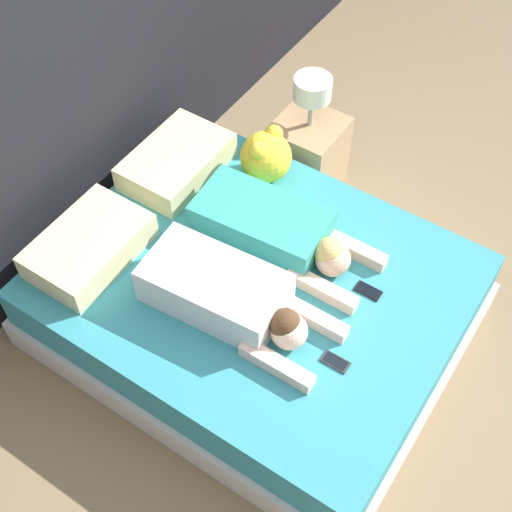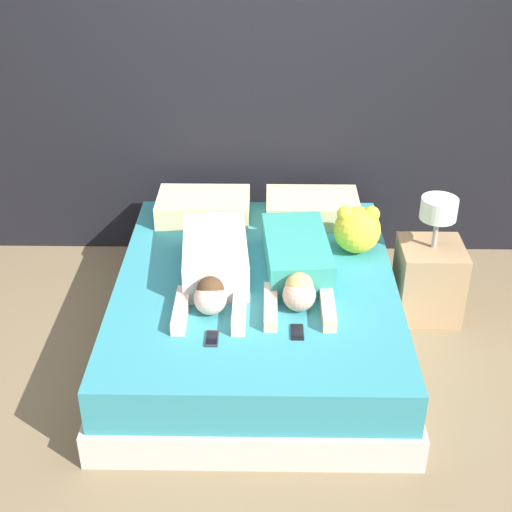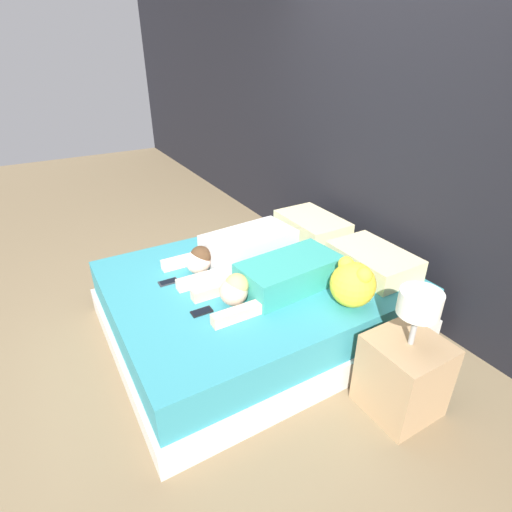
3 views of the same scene
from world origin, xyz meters
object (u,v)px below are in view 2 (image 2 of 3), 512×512
(pillow_head_left, at_px, (204,207))
(pillow_head_right, at_px, (312,208))
(nightstand, at_px, (429,275))
(person_left, at_px, (214,264))
(cell_phone_left, at_px, (212,338))
(cell_phone_right, at_px, (297,332))
(plush_toy, at_px, (357,229))
(bed, at_px, (256,312))
(person_right, at_px, (297,262))

(pillow_head_left, relative_size, pillow_head_right, 1.00)
(nightstand, bearing_deg, person_left, -165.57)
(cell_phone_left, xyz_separation_m, cell_phone_right, (0.43, 0.06, 0.00))
(person_left, height_order, nightstand, nightstand)
(person_left, height_order, plush_toy, plush_toy)
(pillow_head_left, distance_m, cell_phone_right, 1.38)
(bed, distance_m, cell_phone_right, 0.60)
(person_left, bearing_deg, person_right, 4.09)
(pillow_head_left, height_order, pillow_head_right, same)
(bed, xyz_separation_m, nightstand, (1.06, 0.33, 0.06))
(pillow_head_right, xyz_separation_m, cell_phone_right, (-0.14, -1.26, -0.07))
(bed, height_order, person_right, person_right)
(bed, distance_m, pillow_head_right, 0.89)
(cell_phone_right, distance_m, plush_toy, 0.93)
(cell_phone_left, xyz_separation_m, plush_toy, (0.81, 0.90, 0.14))
(bed, distance_m, cell_phone_left, 0.65)
(pillow_head_right, distance_m, plush_toy, 0.49)
(pillow_head_left, xyz_separation_m, person_left, (0.12, -0.76, 0.03))
(person_right, xyz_separation_m, cell_phone_left, (-0.44, -0.60, -0.09))
(person_left, height_order, cell_phone_left, person_left)
(person_left, relative_size, nightstand, 1.22)
(bed, distance_m, plush_toy, 0.78)
(pillow_head_left, xyz_separation_m, person_right, (0.58, -0.72, 0.02))
(cell_phone_right, bearing_deg, pillow_head_right, 83.72)
(person_right, distance_m, plush_toy, 0.48)
(person_left, bearing_deg, nightstand, 14.43)
(cell_phone_left, distance_m, plush_toy, 1.22)
(cell_phone_left, bearing_deg, bed, 69.60)
(person_right, bearing_deg, plush_toy, 39.51)
(person_left, distance_m, plush_toy, 0.90)
(pillow_head_left, xyz_separation_m, cell_phone_right, (0.57, -1.26, -0.07))
(person_right, relative_size, plush_toy, 3.32)
(person_left, bearing_deg, cell_phone_left, -87.71)
(nightstand, bearing_deg, cell_phone_left, -144.86)
(person_left, bearing_deg, pillow_head_right, 52.19)
(cell_phone_right, xyz_separation_m, nightstand, (0.85, 0.84, -0.17))
(cell_phone_left, distance_m, cell_phone_right, 0.43)
(person_right, bearing_deg, person_left, -175.91)
(person_right, distance_m, cell_phone_left, 0.75)
(pillow_head_right, relative_size, nightstand, 0.75)
(cell_phone_left, bearing_deg, pillow_head_left, 96.21)
(plush_toy, bearing_deg, person_left, -158.00)
(pillow_head_left, xyz_separation_m, cell_phone_left, (0.14, -1.32, -0.07))
(plush_toy, bearing_deg, cell_phone_left, -131.96)
(bed, distance_m, nightstand, 1.11)
(nightstand, bearing_deg, person_right, -160.16)
(person_right, bearing_deg, pillow_head_left, 128.95)
(pillow_head_left, height_order, plush_toy, plush_toy)
(bed, bearing_deg, nightstand, 17.27)
(person_right, bearing_deg, cell_phone_left, -126.50)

